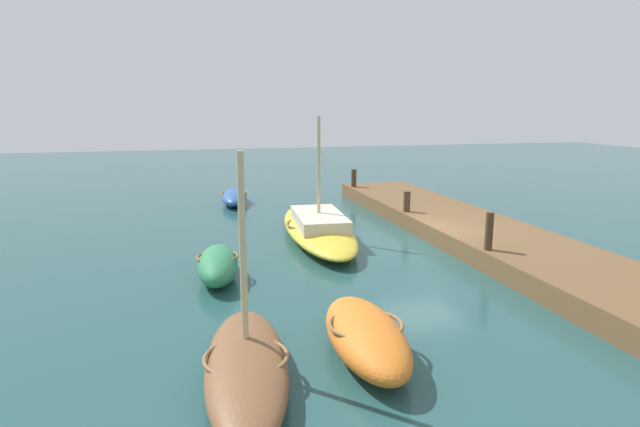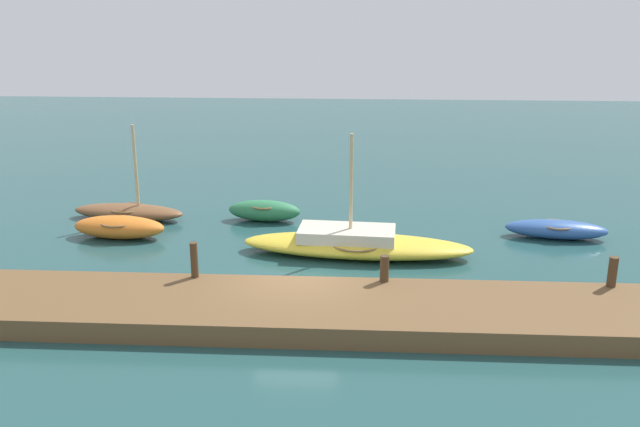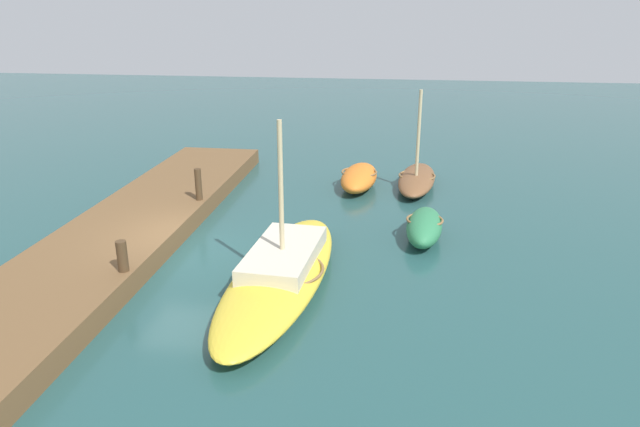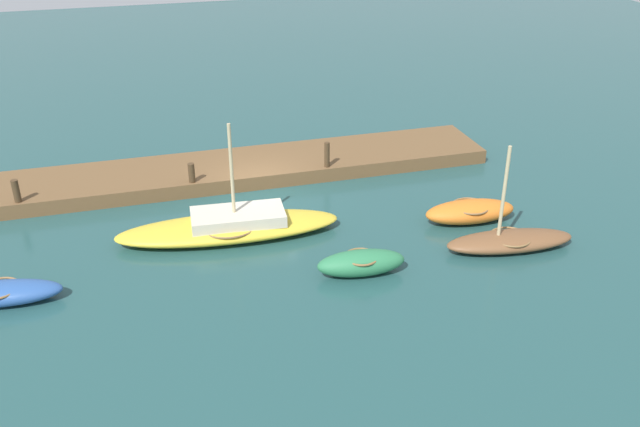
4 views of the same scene
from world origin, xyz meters
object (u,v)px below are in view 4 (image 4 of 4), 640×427
(mooring_post_mid_west, at_px, (192,173))
(rowboat_blue, at_px, (0,293))
(mooring_post_mid_east, at_px, (16,191))
(rowboat_brown, at_px, (510,240))
(rowboat_orange, at_px, (470,211))
(dinghy_green, at_px, (361,263))
(mooring_post_west, at_px, (327,155))
(sailboat_yellow, at_px, (230,226))

(mooring_post_mid_west, bearing_deg, rowboat_blue, 42.55)
(mooring_post_mid_east, bearing_deg, rowboat_brown, 156.06)
(rowboat_orange, bearing_deg, mooring_post_mid_west, -23.90)
(rowboat_blue, distance_m, dinghy_green, 11.00)
(mooring_post_west, relative_size, mooring_post_mid_west, 1.36)
(sailboat_yellow, bearing_deg, rowboat_blue, 20.83)
(sailboat_yellow, relative_size, mooring_post_mid_east, 9.06)
(rowboat_blue, relative_size, rowboat_orange, 1.08)
(rowboat_blue, relative_size, mooring_post_mid_east, 4.26)
(rowboat_blue, xyz_separation_m, mooring_post_mid_east, (-0.03, -5.90, 0.69))
(mooring_post_west, bearing_deg, mooring_post_mid_west, 0.00)
(rowboat_blue, xyz_separation_m, dinghy_green, (-10.90, 1.44, 0.08))
(rowboat_orange, bearing_deg, mooring_post_west, -47.64)
(rowboat_orange, relative_size, rowboat_brown, 0.75)
(dinghy_green, distance_m, mooring_post_mid_east, 13.13)
(sailboat_yellow, distance_m, mooring_post_mid_west, 3.85)
(sailboat_yellow, height_order, mooring_post_mid_east, sailboat_yellow)
(rowboat_orange, bearing_deg, dinghy_green, 28.94)
(mooring_post_mid_east, bearing_deg, rowboat_orange, 162.50)
(mooring_post_mid_west, bearing_deg, rowboat_orange, 152.17)
(rowboat_blue, xyz_separation_m, rowboat_brown, (-16.29, 1.32, -0.01))
(rowboat_brown, distance_m, mooring_post_mid_east, 17.80)
(mooring_post_west, bearing_deg, rowboat_blue, 26.30)
(dinghy_green, height_order, rowboat_orange, dinghy_green)
(rowboat_orange, xyz_separation_m, mooring_post_west, (3.97, -5.01, 0.71))
(rowboat_blue, distance_m, mooring_post_west, 13.34)
(rowboat_orange, height_order, sailboat_yellow, sailboat_yellow)
(rowboat_brown, xyz_separation_m, mooring_post_mid_east, (16.26, -7.22, 0.69))
(sailboat_yellow, distance_m, rowboat_brown, 9.66)
(rowboat_blue, distance_m, mooring_post_mid_east, 5.94)
(dinghy_green, height_order, mooring_post_mid_east, mooring_post_mid_east)
(rowboat_blue, height_order, rowboat_brown, rowboat_brown)
(mooring_post_mid_east, bearing_deg, dinghy_green, 145.95)
(dinghy_green, xyz_separation_m, mooring_post_mid_east, (10.87, -7.34, 0.60))
(rowboat_orange, height_order, mooring_post_mid_east, mooring_post_mid_east)
(sailboat_yellow, distance_m, mooring_post_mid_east, 8.17)
(rowboat_blue, bearing_deg, rowboat_orange, -169.95)
(rowboat_brown, bearing_deg, sailboat_yellow, -15.41)
(rowboat_brown, relative_size, mooring_post_mid_east, 5.24)
(dinghy_green, xyz_separation_m, mooring_post_mid_west, (4.47, -7.34, 0.56))
(rowboat_blue, bearing_deg, mooring_post_mid_east, -83.50)
(rowboat_blue, xyz_separation_m, sailboat_yellow, (-7.29, -2.20, 0.07))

